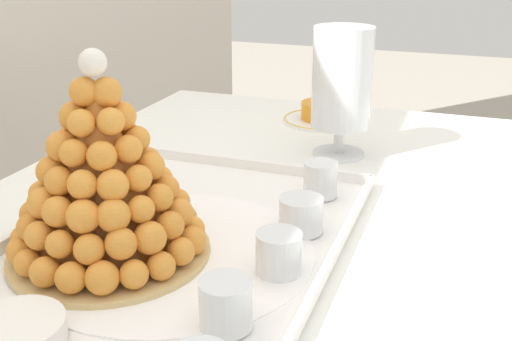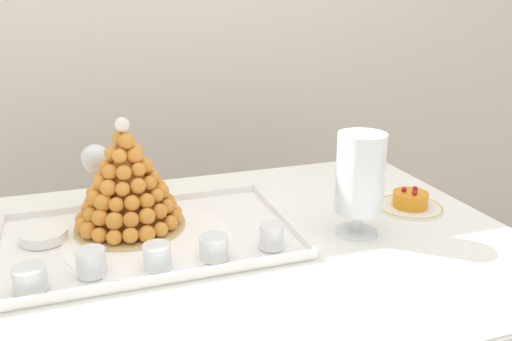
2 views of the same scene
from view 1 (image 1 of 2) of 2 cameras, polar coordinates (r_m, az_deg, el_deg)
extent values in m
cylinder|color=brown|center=(1.63, 21.04, -10.37)|extent=(0.04, 0.04, 0.76)
cylinder|color=brown|center=(1.76, -4.98, -6.48)|extent=(0.04, 0.04, 0.76)
cube|color=brown|center=(0.92, -0.53, -6.16)|extent=(1.41, 0.89, 0.02)
cube|color=white|center=(0.91, -0.53, -5.51)|extent=(1.47, 0.95, 0.00)
cube|color=white|center=(1.22, -22.16, -8.80)|extent=(1.47, 0.01, 0.33)
cube|color=white|center=(1.63, 8.54, 0.06)|extent=(0.01, 0.95, 0.33)
cube|color=white|center=(0.84, -7.87, -7.64)|extent=(0.66, 0.42, 0.01)
cube|color=white|center=(0.77, 6.21, -9.43)|extent=(0.66, 0.01, 0.02)
cube|color=white|center=(0.95, -19.27, -4.56)|extent=(0.66, 0.01, 0.02)
cube|color=white|center=(1.11, -0.13, 0.49)|extent=(0.01, 0.42, 0.02)
cylinder|color=white|center=(0.84, -7.89, -7.40)|extent=(0.39, 0.39, 0.00)
cylinder|color=tan|center=(0.85, -13.17, -7.22)|extent=(0.26, 0.26, 0.01)
cone|color=#C17229|center=(0.80, -13.84, 0.10)|extent=(0.18, 0.18, 0.22)
sphere|color=orange|center=(0.92, -9.67, -3.11)|extent=(0.03, 0.03, 0.03)
sphere|color=orange|center=(0.93, -11.75, -2.79)|extent=(0.04, 0.04, 0.04)
sphere|color=orange|center=(0.93, -13.92, -3.04)|extent=(0.04, 0.04, 0.04)
sphere|color=orange|center=(0.93, -16.06, -3.33)|extent=(0.04, 0.04, 0.04)
sphere|color=orange|center=(0.91, -17.96, -4.01)|extent=(0.04, 0.04, 0.04)
sphere|color=orange|center=(0.89, -19.50, -4.76)|extent=(0.03, 0.03, 0.03)
sphere|color=orange|center=(0.86, -20.46, -5.83)|extent=(0.03, 0.03, 0.03)
sphere|color=orange|center=(0.83, -20.71, -6.93)|extent=(0.04, 0.04, 0.04)
sphere|color=orange|center=(0.80, -20.15, -7.93)|extent=(0.03, 0.03, 0.03)
sphere|color=orange|center=(0.77, -18.74, -8.78)|extent=(0.04, 0.04, 0.04)
sphere|color=orange|center=(0.75, -16.56, -9.38)|extent=(0.04, 0.04, 0.04)
sphere|color=orange|center=(0.74, -13.89, -9.51)|extent=(0.04, 0.04, 0.04)
sphere|color=orange|center=(0.74, -11.11, -9.30)|extent=(0.03, 0.03, 0.03)
sphere|color=orange|center=(0.76, -8.66, -8.62)|extent=(0.04, 0.04, 0.04)
sphere|color=orange|center=(0.78, -6.90, -7.35)|extent=(0.04, 0.04, 0.04)
sphere|color=orange|center=(0.81, -5.95, -6.43)|extent=(0.04, 0.04, 0.04)
sphere|color=orange|center=(0.84, -5.87, -5.33)|extent=(0.04, 0.04, 0.04)
sphere|color=orange|center=(0.87, -6.57, -4.25)|extent=(0.04, 0.04, 0.04)
sphere|color=orange|center=(0.90, -7.90, -3.48)|extent=(0.03, 0.03, 0.03)
sphere|color=orange|center=(0.91, -12.21, -1.44)|extent=(0.03, 0.03, 0.03)
sphere|color=orange|center=(0.91, -14.50, -1.46)|extent=(0.04, 0.04, 0.04)
sphere|color=orange|center=(0.90, -16.63, -2.14)|extent=(0.04, 0.04, 0.04)
sphere|color=orange|center=(0.88, -18.42, -2.80)|extent=(0.04, 0.04, 0.04)
sphere|color=orange|center=(0.85, -19.57, -3.80)|extent=(0.04, 0.04, 0.04)
sphere|color=orange|center=(0.82, -19.87, -4.91)|extent=(0.04, 0.04, 0.04)
sphere|color=orange|center=(0.78, -19.21, -5.65)|extent=(0.04, 0.04, 0.04)
sphere|color=orange|center=(0.76, -17.51, -6.44)|extent=(0.03, 0.03, 0.03)
sphere|color=orange|center=(0.74, -15.02, -6.96)|extent=(0.04, 0.04, 0.04)
sphere|color=orange|center=(0.74, -12.24, -6.55)|extent=(0.04, 0.04, 0.04)
sphere|color=orange|center=(0.75, -9.68, -6.09)|extent=(0.04, 0.04, 0.04)
sphere|color=orange|center=(0.77, -7.87, -5.00)|extent=(0.04, 0.04, 0.04)
sphere|color=orange|center=(0.81, -7.06, -3.84)|extent=(0.04, 0.04, 0.04)
sphere|color=orange|center=(0.84, -7.26, -2.83)|extent=(0.04, 0.04, 0.04)
sphere|color=orange|center=(0.87, -8.34, -2.14)|extent=(0.03, 0.03, 0.03)
sphere|color=orange|center=(0.89, -10.08, -1.51)|extent=(0.03, 0.03, 0.03)
sphere|color=orange|center=(0.88, -14.30, 0.03)|extent=(0.04, 0.04, 0.04)
sphere|color=orange|center=(0.87, -16.40, -0.43)|extent=(0.03, 0.03, 0.03)
sphere|color=orange|center=(0.85, -18.06, -1.18)|extent=(0.04, 0.04, 0.04)
sphere|color=orange|center=(0.82, -18.96, -2.04)|extent=(0.03, 0.03, 0.03)
sphere|color=orange|center=(0.79, -18.87, -2.84)|extent=(0.04, 0.04, 0.04)
sphere|color=orange|center=(0.76, -17.67, -3.61)|extent=(0.04, 0.04, 0.04)
sphere|color=orange|center=(0.74, -15.52, -4.06)|extent=(0.04, 0.04, 0.04)
sphere|color=orange|center=(0.74, -12.90, -4.02)|extent=(0.04, 0.04, 0.04)
sphere|color=orange|center=(0.75, -10.48, -3.50)|extent=(0.03, 0.03, 0.03)
sphere|color=orange|center=(0.77, -8.83, -2.46)|extent=(0.03, 0.03, 0.03)
sphere|color=orange|center=(0.80, -8.25, -1.64)|extent=(0.04, 0.04, 0.04)
sphere|color=orange|center=(0.83, -8.75, -0.69)|extent=(0.03, 0.03, 0.03)
sphere|color=orange|center=(0.86, -10.13, -0.24)|extent=(0.04, 0.04, 0.04)
sphere|color=orange|center=(0.88, -12.10, 0.09)|extent=(0.04, 0.04, 0.04)
sphere|color=orange|center=(0.85, -15.73, 1.44)|extent=(0.04, 0.04, 0.04)
sphere|color=orange|center=(0.83, -17.48, 0.83)|extent=(0.03, 0.03, 0.03)
sphere|color=orange|center=(0.80, -18.19, -0.09)|extent=(0.04, 0.04, 0.04)
sphere|color=orange|center=(0.77, -17.52, -0.94)|extent=(0.04, 0.04, 0.04)
sphere|color=orange|center=(0.75, -15.59, -1.24)|extent=(0.04, 0.04, 0.04)
sphere|color=orange|center=(0.74, -12.97, -1.34)|extent=(0.04, 0.04, 0.04)
sphere|color=orange|center=(0.76, -10.70, -0.69)|extent=(0.03, 0.03, 0.03)
sphere|color=orange|center=(0.78, -9.58, 0.38)|extent=(0.04, 0.04, 0.04)
sphere|color=orange|center=(0.82, -9.85, 0.96)|extent=(0.03, 0.03, 0.03)
sphere|color=orange|center=(0.84, -11.32, 1.59)|extent=(0.03, 0.03, 0.03)
sphere|color=orange|center=(0.86, -13.47, 1.70)|extent=(0.04, 0.04, 0.04)
sphere|color=orange|center=(0.82, -16.33, 2.83)|extent=(0.04, 0.04, 0.04)
sphere|color=orange|center=(0.79, -17.28, 2.11)|extent=(0.04, 0.04, 0.04)
sphere|color=orange|center=(0.76, -16.35, 1.53)|extent=(0.03, 0.03, 0.03)
sphere|color=orange|center=(0.75, -13.92, 1.28)|extent=(0.04, 0.04, 0.04)
sphere|color=orange|center=(0.76, -11.59, 1.93)|extent=(0.03, 0.03, 0.03)
sphere|color=orange|center=(0.79, -10.83, 2.85)|extent=(0.03, 0.03, 0.03)
sphere|color=orange|center=(0.82, -11.93, 3.29)|extent=(0.04, 0.04, 0.04)
sphere|color=orange|center=(0.83, -14.16, 3.29)|extent=(0.04, 0.04, 0.04)
sphere|color=orange|center=(0.79, -16.17, 4.72)|extent=(0.04, 0.04, 0.04)
sphere|color=orange|center=(0.76, -15.69, 4.20)|extent=(0.03, 0.03, 0.03)
sphere|color=orange|center=(0.75, -13.15, 4.40)|extent=(0.03, 0.03, 0.03)
sphere|color=orange|center=(0.79, -12.21, 4.88)|extent=(0.04, 0.04, 0.04)
sphere|color=orange|center=(0.81, -14.09, 5.28)|extent=(0.03, 0.03, 0.03)
sphere|color=orange|center=(0.77, -15.43, 6.98)|extent=(0.04, 0.04, 0.04)
sphere|color=orange|center=(0.77, -13.52, 6.97)|extent=(0.04, 0.04, 0.04)
sphere|color=white|center=(0.76, -14.72, 9.55)|extent=(0.03, 0.03, 0.03)
cylinder|color=silver|center=(0.68, -2.79, -12.08)|extent=(0.06, 0.06, 0.05)
cylinder|color=brown|center=(0.68, -2.77, -13.15)|extent=(0.05, 0.05, 0.02)
cylinder|color=#8C603D|center=(0.67, -2.80, -11.77)|extent=(0.05, 0.05, 0.02)
sphere|color=brown|center=(0.66, -2.63, -11.30)|extent=(0.02, 0.02, 0.02)
cylinder|color=silver|center=(0.77, 2.09, -7.52)|extent=(0.06, 0.06, 0.05)
cylinder|color=#F4EAC6|center=(0.78, 2.08, -8.48)|extent=(0.05, 0.05, 0.02)
cylinder|color=white|center=(0.77, 2.10, -7.25)|extent=(0.05, 0.05, 0.02)
sphere|color=brown|center=(0.76, 2.31, -6.74)|extent=(0.02, 0.02, 0.02)
cylinder|color=silver|center=(0.88, 4.13, -4.03)|extent=(0.06, 0.06, 0.05)
cylinder|color=gold|center=(0.89, 4.11, -4.84)|extent=(0.06, 0.06, 0.02)
cylinder|color=#EAC166|center=(0.88, 4.14, -3.79)|extent=(0.06, 0.06, 0.01)
sphere|color=brown|center=(0.87, 4.70, -3.19)|extent=(0.02, 0.02, 0.02)
cylinder|color=silver|center=(1.00, 5.90, -0.78)|extent=(0.05, 0.05, 0.06)
cylinder|color=#F4EAC6|center=(1.00, 5.87, -1.61)|extent=(0.05, 0.05, 0.02)
cylinder|color=white|center=(1.00, 5.91, -0.54)|extent=(0.05, 0.05, 0.02)
sphere|color=brown|center=(0.98, 5.89, -0.02)|extent=(0.02, 0.02, 0.02)
cylinder|color=white|center=(0.71, -21.12, -13.55)|extent=(0.10, 0.10, 0.02)
cylinder|color=#F2CC59|center=(0.70, -21.22, -12.90)|extent=(0.09, 0.09, 0.00)
cylinder|color=white|center=(1.22, 7.54, 1.57)|extent=(0.10, 0.10, 0.01)
cylinder|color=white|center=(1.21, 7.61, 2.87)|extent=(0.02, 0.02, 0.05)
cylinder|color=white|center=(1.18, 7.89, 8.41)|extent=(0.11, 0.11, 0.19)
cylinder|color=yellow|center=(1.22, 7.86, 4.98)|extent=(0.04, 0.04, 0.03)
cylinder|color=#9ED860|center=(1.20, 6.38, 4.88)|extent=(0.04, 0.04, 0.04)
cylinder|color=#E54C47|center=(1.17, 7.71, 4.35)|extent=(0.05, 0.04, 0.04)
cylinder|color=#E54C47|center=(1.18, 8.97, 4.46)|extent=(0.05, 0.04, 0.05)
cylinder|color=brown|center=(1.21, 7.27, 5.75)|extent=(0.05, 0.04, 0.05)
cylinder|color=#E54C47|center=(1.19, 6.29, 5.51)|extent=(0.05, 0.04, 0.05)
cylinder|color=yellow|center=(1.18, 7.82, 5.33)|extent=(0.04, 0.04, 0.03)
cylinder|color=#E54C47|center=(1.20, 8.46, 5.56)|extent=(0.04, 0.04, 0.02)
cylinder|color=pink|center=(1.20, 6.66, 6.49)|extent=(0.04, 0.04, 0.04)
cylinder|color=#E54C47|center=(1.18, 7.39, 6.27)|extent=(0.04, 0.04, 0.03)
cylinder|color=brown|center=(1.18, 8.21, 6.20)|extent=(0.05, 0.04, 0.05)
cylinder|color=#E54C47|center=(1.20, 8.25, 6.43)|extent=(0.05, 0.04, 0.04)
cylinder|color=#F9A54C|center=(1.18, 6.62, 7.16)|extent=(0.05, 0.04, 0.04)
cylinder|color=#E54C47|center=(1.16, 8.18, 6.81)|extent=(0.05, 0.04, 0.02)
cylinder|color=pink|center=(1.20, 8.23, 7.31)|extent=(0.04, 0.04, 0.03)
cylinder|color=#D199D8|center=(1.17, 7.16, 7.92)|extent=(0.05, 0.04, 0.05)
cylinder|color=#D199D8|center=(1.17, 8.46, 7.85)|extent=(0.05, 0.04, 0.05)
cylinder|color=#72B2E0|center=(1.20, 7.63, 8.25)|extent=(0.04, 0.04, 0.04)
cylinder|color=pink|center=(1.17, 7.62, 8.74)|extent=(0.05, 0.04, 0.05)
cylinder|color=#9ED860|center=(1.17, 9.35, 8.73)|extent=(0.05, 0.04, 0.05)
cylinder|color=#D199D8|center=(1.18, 7.54, 8.90)|extent=(0.05, 0.04, 0.04)
cylinder|color=pink|center=(1.16, 8.29, 9.50)|extent=(0.04, 0.04, 0.03)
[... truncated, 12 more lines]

